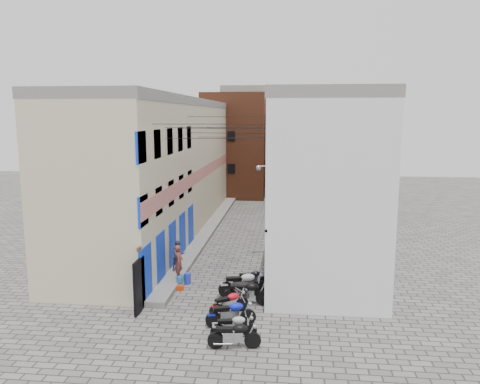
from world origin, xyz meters
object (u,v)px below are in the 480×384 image
(motorcycle_e, at_px, (247,291))
(water_jug_far, at_px, (187,278))
(motorcycle_f, at_px, (243,283))
(person_b, at_px, (179,255))
(motorcycle_g, at_px, (252,278))
(water_jug_near, at_px, (180,282))
(red_crate, at_px, (180,288))
(motorcycle_b, at_px, (234,325))
(motorcycle_c, at_px, (231,312))
(person_a, at_px, (179,262))
(motorcycle_d, at_px, (229,302))
(motorcycle_a, at_px, (234,334))

(motorcycle_e, xyz_separation_m, water_jug_far, (-3.02, 2.19, -0.33))
(motorcycle_f, xyz_separation_m, person_b, (-3.46, 2.49, 0.37))
(motorcycle_f, relative_size, water_jug_far, 4.26)
(motorcycle_g, bearing_deg, water_jug_near, -97.80)
(motorcycle_e, xyz_separation_m, red_crate, (-3.19, 1.32, -0.47))
(motorcycle_g, bearing_deg, motorcycle_b, -15.22)
(motorcycle_e, bearing_deg, motorcycle_c, -12.30)
(motorcycle_f, distance_m, person_a, 3.43)
(motorcycle_b, relative_size, motorcycle_f, 0.78)
(water_jug_near, xyz_separation_m, water_jug_far, (0.24, 0.51, -0.00))
(motorcycle_d, height_order, water_jug_near, motorcycle_d)
(red_crate, bearing_deg, motorcycle_b, -55.21)
(motorcycle_f, xyz_separation_m, person_a, (-3.15, 1.28, 0.43))
(person_a, height_order, water_jug_near, person_a)
(motorcycle_b, bearing_deg, motorcycle_g, 166.20)
(person_a, xyz_separation_m, water_jug_far, (0.39, 0.01, -0.80))
(motorcycle_g, distance_m, water_jug_far, 3.09)
(water_jug_near, height_order, water_jug_far, water_jug_near)
(motorcycle_e, relative_size, water_jug_far, 4.00)
(motorcycle_e, bearing_deg, motorcycle_g, 177.09)
(water_jug_far, height_order, red_crate, water_jug_far)
(motorcycle_a, xyz_separation_m, water_jug_near, (-3.19, 5.46, -0.28))
(motorcycle_b, xyz_separation_m, motorcycle_f, (-0.08, 3.91, 0.14))
(motorcycle_g, height_order, water_jug_near, motorcycle_g)
(motorcycle_b, bearing_deg, water_jug_far, -162.52)
(motorcycle_c, xyz_separation_m, water_jug_far, (-2.62, 4.30, -0.31))
(red_crate, bearing_deg, motorcycle_d, -42.10)
(motorcycle_b, distance_m, motorcycle_c, 0.94)
(water_jug_near, bearing_deg, person_b, 104.99)
(motorcycle_b, relative_size, water_jug_far, 3.31)
(motorcycle_d, distance_m, motorcycle_e, 1.19)
(motorcycle_b, relative_size, motorcycle_c, 0.87)
(motorcycle_e, xyz_separation_m, person_b, (-3.72, 3.39, 0.41))
(motorcycle_f, xyz_separation_m, water_jug_far, (-2.76, 1.29, -0.37))
(motorcycle_c, xyz_separation_m, person_b, (-3.32, 5.50, 0.44))
(motorcycle_b, distance_m, motorcycle_e, 3.02)
(motorcycle_e, xyz_separation_m, motorcycle_f, (-0.26, 0.90, 0.04))
(red_crate, bearing_deg, motorcycle_c, -50.85)
(person_b, relative_size, red_crate, 4.19)
(motorcycle_e, relative_size, motorcycle_f, 0.94)
(motorcycle_e, relative_size, water_jug_near, 3.99)
(motorcycle_b, relative_size, red_crate, 4.70)
(motorcycle_d, relative_size, person_a, 1.10)
(motorcycle_a, xyz_separation_m, motorcycle_f, (-0.19, 4.69, 0.09))
(motorcycle_e, relative_size, red_crate, 5.67)
(motorcycle_g, height_order, person_a, person_a)
(motorcycle_a, distance_m, motorcycle_g, 5.74)
(person_b, xyz_separation_m, water_jug_far, (0.70, -1.20, -0.74))
(motorcycle_g, bearing_deg, water_jug_far, -106.93)
(motorcycle_a, xyz_separation_m, person_b, (-3.65, 7.18, 0.47))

